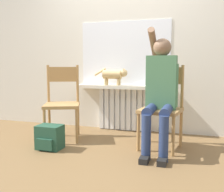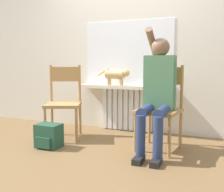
% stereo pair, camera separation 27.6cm
% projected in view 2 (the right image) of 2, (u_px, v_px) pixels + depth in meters
% --- Properties ---
extents(ground_plane, '(12.00, 12.00, 0.00)m').
position_uv_depth(ground_plane, '(92.00, 154.00, 2.92)').
color(ground_plane, brown).
extents(wall_with_window, '(7.00, 0.06, 2.70)m').
position_uv_depth(wall_with_window, '(129.00, 40.00, 3.89)').
color(wall_with_window, silver).
rests_on(wall_with_window, ground_plane).
extents(radiator, '(0.77, 0.08, 0.64)m').
position_uv_depth(radiator, '(127.00, 109.00, 3.94)').
color(radiator, white).
rests_on(radiator, ground_plane).
extents(windowsill, '(1.41, 0.25, 0.05)m').
position_uv_depth(windowsill, '(125.00, 87.00, 3.83)').
color(windowsill, silver).
rests_on(windowsill, radiator).
extents(window_glass, '(1.35, 0.01, 0.94)m').
position_uv_depth(window_glass, '(128.00, 53.00, 3.88)').
color(window_glass, white).
rests_on(window_glass, windowsill).
extents(chair_left, '(0.59, 0.59, 0.99)m').
position_uv_depth(chair_left, '(64.00, 101.00, 3.55)').
color(chair_left, '#B2844C').
rests_on(chair_left, ground_plane).
extents(chair_right, '(0.51, 0.51, 0.99)m').
position_uv_depth(chair_right, '(160.00, 107.00, 3.05)').
color(chair_right, '#B2844C').
rests_on(chair_right, ground_plane).
extents(person, '(0.36, 0.99, 1.41)m').
position_uv_depth(person, '(158.00, 89.00, 2.92)').
color(person, navy).
rests_on(person, ground_plane).
extents(cat, '(0.51, 0.13, 0.26)m').
position_uv_depth(cat, '(117.00, 74.00, 3.81)').
color(cat, '#DBB77A').
rests_on(cat, windowsill).
extents(backpack, '(0.29, 0.24, 0.28)m').
position_uv_depth(backpack, '(49.00, 136.00, 3.14)').
color(backpack, '#234C38').
rests_on(backpack, ground_plane).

